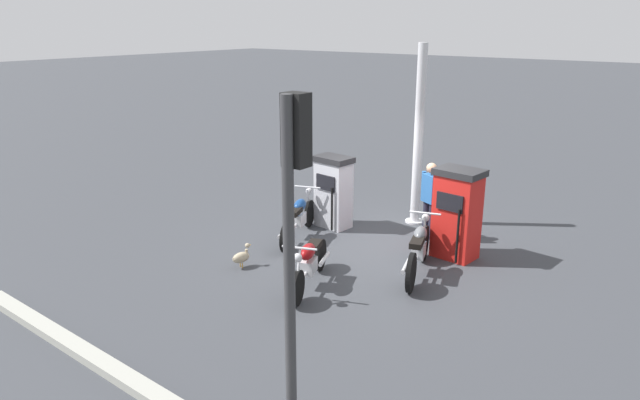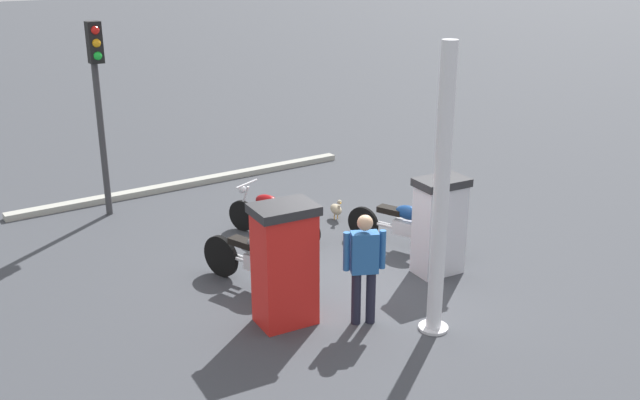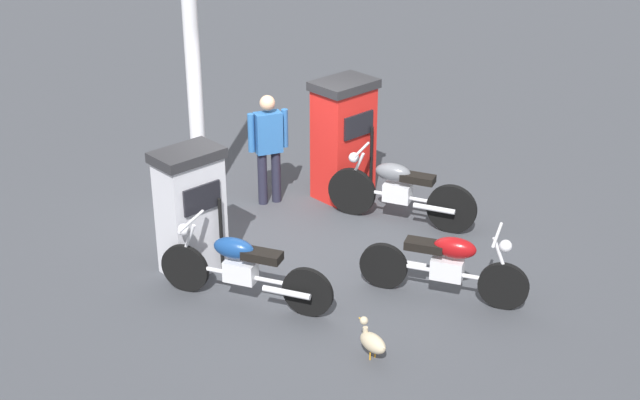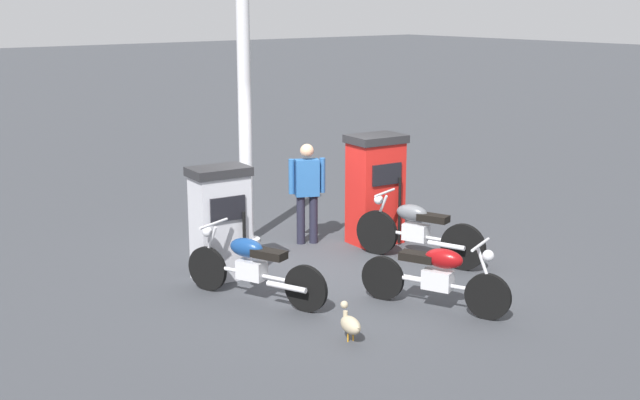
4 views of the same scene
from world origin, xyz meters
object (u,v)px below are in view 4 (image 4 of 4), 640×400
(canopy_support_pole, at_px, (245,125))
(motorcycle_near_pump, at_px, (252,265))
(motorcycle_far_pump, at_px, (417,231))
(fuel_pump_far, at_px, (375,189))
(wandering_duck, at_px, (350,324))
(fuel_pump_near, at_px, (220,222))
(attendant_person, at_px, (307,187))
(motorcycle_extra, at_px, (437,275))

(canopy_support_pole, bearing_deg, motorcycle_near_pump, -32.02)
(motorcycle_near_pump, relative_size, canopy_support_pole, 0.52)
(motorcycle_far_pump, bearing_deg, motorcycle_near_pump, -92.51)
(fuel_pump_far, distance_m, wandering_duck, 4.01)
(fuel_pump_near, xyz_separation_m, motorcycle_far_pump, (1.10, 2.62, -0.32))
(fuel_pump_near, height_order, wandering_duck, fuel_pump_near)
(motorcycle_near_pump, distance_m, attendant_person, 2.67)
(motorcycle_extra, bearing_deg, fuel_pump_near, -151.73)
(motorcycle_near_pump, height_order, wandering_duck, motorcycle_near_pump)
(fuel_pump_near, bearing_deg, motorcycle_extra, 28.27)
(motorcycle_far_pump, distance_m, motorcycle_extra, 1.95)
(fuel_pump_far, bearing_deg, motorcycle_far_pump, -9.30)
(fuel_pump_near, distance_m, wandering_duck, 2.81)
(fuel_pump_near, height_order, motorcycle_near_pump, fuel_pump_near)
(motorcycle_extra, relative_size, canopy_support_pole, 0.48)
(motorcycle_far_pump, bearing_deg, fuel_pump_far, 170.70)
(fuel_pump_far, xyz_separation_m, attendant_person, (-0.62, -0.85, 0.03))
(fuel_pump_far, bearing_deg, fuel_pump_near, -89.99)
(fuel_pump_near, relative_size, canopy_support_pole, 0.40)
(canopy_support_pole, bearing_deg, attendant_person, 44.80)
(fuel_pump_far, bearing_deg, motorcycle_extra, -27.45)
(fuel_pump_near, distance_m, motorcycle_near_pump, 1.05)
(motorcycle_far_pump, bearing_deg, fuel_pump_near, -112.89)
(motorcycle_near_pump, distance_m, motorcycle_extra, 2.29)
(attendant_person, bearing_deg, motorcycle_extra, -9.05)
(fuel_pump_near, relative_size, motorcycle_far_pump, 0.78)
(fuel_pump_near, xyz_separation_m, motorcycle_near_pump, (0.98, -0.15, -0.33))
(wandering_duck, bearing_deg, attendant_person, 149.53)
(attendant_person, bearing_deg, fuel_pump_near, -72.30)
(motorcycle_far_pump, relative_size, motorcycle_extra, 1.08)
(fuel_pump_far, height_order, canopy_support_pole, canopy_support_pole)
(fuel_pump_near, xyz_separation_m, fuel_pump_far, (-0.00, 2.80, 0.08))
(motorcycle_extra, xyz_separation_m, canopy_support_pole, (-3.94, -0.15, 1.39))
(attendant_person, bearing_deg, motorcycle_near_pump, -52.56)
(fuel_pump_far, xyz_separation_m, motorcycle_far_pump, (1.10, -0.18, -0.40))
(wandering_duck, relative_size, canopy_support_pole, 0.11)
(motorcycle_near_pump, bearing_deg, motorcycle_extra, 43.45)
(fuel_pump_near, distance_m, motorcycle_extra, 3.02)
(motorcycle_far_pump, distance_m, canopy_support_pole, 3.07)
(canopy_support_pole, bearing_deg, wandering_duck, -17.99)
(motorcycle_extra, relative_size, attendant_person, 1.17)
(motorcycle_extra, xyz_separation_m, wandering_duck, (0.11, -1.46, -0.24))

